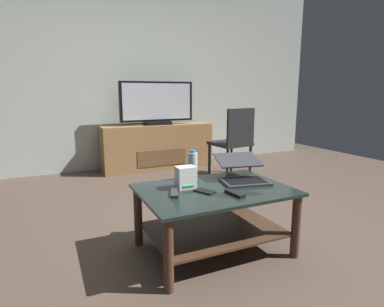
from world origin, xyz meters
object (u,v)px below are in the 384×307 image
(cell_phone, at_px, (205,191))
(soundbar_remote, at_px, (174,193))
(router_box, at_px, (186,177))
(water_bottle_near, at_px, (193,166))
(dining_chair, at_px, (234,139))
(television, at_px, (157,104))
(tv_remote, at_px, (235,194))
(coffee_table, at_px, (214,208))
(media_cabinet, at_px, (158,147))
(laptop, at_px, (242,172))

(cell_phone, relative_size, soundbar_remote, 0.88)
(router_box, xyz_separation_m, soundbar_remote, (-0.12, -0.10, -0.07))
(water_bottle_near, height_order, cell_phone, water_bottle_near)
(dining_chair, height_order, soundbar_remote, dining_chair)
(television, distance_m, router_box, 2.52)
(water_bottle_near, bearing_deg, tv_remote, -79.39)
(tv_remote, bearing_deg, water_bottle_near, 94.25)
(soundbar_remote, bearing_deg, cell_phone, 12.04)
(television, xyz_separation_m, water_bottle_near, (-0.48, -2.22, -0.38))
(dining_chair, relative_size, router_box, 6.02)
(water_bottle_near, xyz_separation_m, cell_phone, (-0.06, -0.32, -0.10))
(dining_chair, relative_size, tv_remote, 5.68)
(coffee_table, bearing_deg, media_cabinet, 79.97)
(media_cabinet, relative_size, router_box, 10.59)
(dining_chair, relative_size, cell_phone, 6.49)
(cell_phone, distance_m, tv_remote, 0.20)
(television, bearing_deg, dining_chair, -52.43)
(dining_chair, xyz_separation_m, tv_remote, (-1.11, -1.75, -0.04))
(television, relative_size, router_box, 7.12)
(router_box, bearing_deg, coffee_table, -28.26)
(router_box, bearing_deg, soundbar_remote, -140.72)
(router_box, bearing_deg, cell_phone, -60.62)
(coffee_table, relative_size, television, 0.94)
(coffee_table, height_order, water_bottle_near, water_bottle_near)
(tv_remote, xyz_separation_m, soundbar_remote, (-0.35, 0.17, 0.00))
(water_bottle_near, bearing_deg, soundbar_remote, -132.74)
(cell_phone, distance_m, soundbar_remote, 0.20)
(laptop, xyz_separation_m, router_box, (-0.45, 0.00, 0.01))
(router_box, distance_m, tv_remote, 0.36)
(laptop, bearing_deg, television, 86.08)
(water_bottle_near, bearing_deg, laptop, -30.29)
(coffee_table, bearing_deg, soundbar_remote, -178.25)
(cell_phone, bearing_deg, soundbar_remote, 144.07)
(dining_chair, distance_m, water_bottle_near, 1.76)
(router_box, bearing_deg, water_bottle_near, 52.89)
(cell_phone, bearing_deg, dining_chair, 25.78)
(television, xyz_separation_m, router_box, (-0.62, -2.40, -0.41))
(laptop, height_order, tv_remote, laptop)
(dining_chair, height_order, cell_phone, dining_chair)
(tv_remote, bearing_deg, laptop, 42.89)
(water_bottle_near, bearing_deg, dining_chair, 47.42)
(television, xyz_separation_m, tv_remote, (-0.40, -2.68, -0.47))
(dining_chair, distance_m, cell_phone, 2.05)
(television, xyz_separation_m, soundbar_remote, (-0.74, -2.51, -0.47))
(dining_chair, bearing_deg, soundbar_remote, -132.61)
(dining_chair, bearing_deg, cell_phone, -127.82)
(coffee_table, distance_m, laptop, 0.36)
(coffee_table, height_order, television, television)
(cell_phone, bearing_deg, water_bottle_near, 52.71)
(laptop, relative_size, cell_phone, 3.27)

